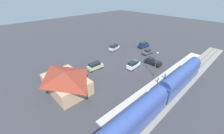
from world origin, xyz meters
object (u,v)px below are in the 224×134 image
pedestrian_waiting_far (158,79)px  pickup_black (153,62)px  suv_navy (144,45)px  light_pole_near_platform (156,61)px  pedestrian_on_platform (165,75)px  station_building (66,81)px  suv_silver (114,47)px  suv_tan (95,66)px  suv_white (133,64)px  passenger_train (162,94)px  sedan_charcoal (148,52)px

pedestrian_waiting_far → pickup_black: bearing=-51.3°
suv_navy → light_pole_near_platform: (-15.05, 16.32, 3.47)m
pedestrian_on_platform → light_pole_near_platform: light_pole_near_platform is taller
station_building → suv_silver: 28.02m
station_building → suv_tan: bearing=-73.3°
suv_white → suv_silver: 15.71m
passenger_train → station_building: (18.00, 11.68, -0.23)m
suv_navy → pickup_black: 15.23m
pedestrian_waiting_far → suv_tan: suv_tan is taller
suv_navy → pickup_black: (-11.01, 10.53, -0.12)m
pickup_black → suv_white: bearing=65.1°
suv_navy → light_pole_near_platform: light_pole_near_platform is taller
passenger_train → station_building: size_ratio=2.98×
sedan_charcoal → suv_tan: bearing=78.0°
passenger_train → suv_silver: size_ratio=7.09×
passenger_train → suv_navy: bearing=-49.1°
suv_navy → sedan_charcoal: (-5.09, 4.58, -0.27)m
station_building → sedan_charcoal: size_ratio=2.63×
pickup_black → suv_silver: suv_silver is taller
pedestrian_on_platform → suv_white: (9.94, 1.03, -0.13)m
suv_navy → suv_silver: bearing=59.3°
pedestrian_waiting_far → suv_white: 9.83m
passenger_train → suv_white: 16.20m
suv_silver → light_pole_near_platform: light_pole_near_platform is taller
passenger_train → pedestrian_on_platform: (3.84, -9.39, -1.58)m
pickup_black → suv_white: size_ratio=1.09×
station_building → suv_tan: size_ratio=2.45×
pedestrian_on_platform → suv_silver: (24.47, -4.94, -0.13)m
suv_white → suv_tan: size_ratio=1.00×
sedan_charcoal → suv_tan: (4.52, 21.34, 0.27)m
light_pole_near_platform → pickup_black: bearing=-55.1°
suv_white → suv_tan: (7.51, 9.08, 0.00)m
suv_silver → passenger_train: bearing=153.2°
suv_white → pickup_black: bearing=-114.9°
station_building → suv_silver: size_ratio=2.38×
suv_navy → sedan_charcoal: bearing=138.0°
sedan_charcoal → pedestrian_on_platform: bearing=139.0°
station_building → pickup_black: station_building is taller
pickup_black → suv_white: suv_white is taller
suv_white → suv_navy: bearing=-64.4°
station_building → light_pole_near_platform: 23.51m
passenger_train → pedestrian_waiting_far: bearing=-56.7°
passenger_train → pickup_black: passenger_train is taller
station_building → suv_navy: station_building is taller
suv_white → suv_silver: same height
suv_silver → suv_tan: (-7.03, 15.05, 0.00)m
suv_white → sedan_charcoal: bearing=-76.3°
suv_white → light_pole_near_platform: bearing=-175.7°
pedestrian_waiting_far → pedestrian_on_platform: bearing=-96.0°
pedestrian_on_platform → pedestrian_waiting_far: same height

